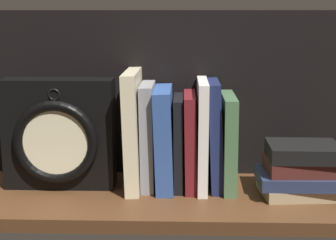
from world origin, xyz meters
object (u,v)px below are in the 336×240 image
at_px(book_green_romantic, 228,141).
at_px(book_gray_chess, 148,136).
at_px(book_stack_side, 301,170).
at_px(book_blue_modern, 164,138).
at_px(book_maroon_dawkins, 190,141).
at_px(book_white_catcher, 202,134).
at_px(book_black_skeptic, 179,142).
at_px(framed_clock, 59,135).
at_px(book_navy_bierce, 214,135).
at_px(book_cream_twain, 134,129).

bearing_deg(book_green_romantic, book_gray_chess, 180.00).
bearing_deg(book_gray_chess, book_stack_side, -8.59).
bearing_deg(book_blue_modern, book_gray_chess, 180.00).
xyz_separation_m(book_green_romantic, book_stack_side, (0.14, -0.05, -0.05)).
relative_size(book_maroon_dawkins, book_stack_side, 1.16).
bearing_deg(book_blue_modern, book_white_catcher, 0.00).
xyz_separation_m(book_gray_chess, book_black_skeptic, (0.06, 0.00, -0.01)).
distance_m(book_black_skeptic, framed_clock, 0.24).
xyz_separation_m(book_black_skeptic, book_white_catcher, (0.05, 0.00, 0.02)).
xyz_separation_m(book_blue_modern, book_navy_bierce, (0.10, 0.00, 0.01)).
distance_m(book_cream_twain, book_maroon_dawkins, 0.12).
distance_m(book_black_skeptic, book_green_romantic, 0.10).
bearing_deg(book_stack_side, book_blue_modern, 170.37).
xyz_separation_m(book_maroon_dawkins, framed_clock, (-0.26, -0.02, 0.01)).
relative_size(book_gray_chess, book_green_romantic, 1.12).
distance_m(book_gray_chess, book_maroon_dawkins, 0.09).
distance_m(book_white_catcher, framed_clock, 0.29).
height_order(book_gray_chess, book_black_skeptic, book_gray_chess).
height_order(book_navy_bierce, book_stack_side, book_navy_bierce).
height_order(book_cream_twain, book_green_romantic, book_cream_twain).
distance_m(book_black_skeptic, book_maroon_dawkins, 0.02).
height_order(book_blue_modern, book_maroon_dawkins, book_blue_modern).
height_order(book_black_skeptic, book_maroon_dawkins, book_maroon_dawkins).
xyz_separation_m(book_gray_chess, book_maroon_dawkins, (0.09, 0.00, -0.01)).
height_order(book_cream_twain, book_black_skeptic, book_cream_twain).
bearing_deg(book_navy_bierce, book_blue_modern, 180.00).
bearing_deg(book_green_romantic, book_white_catcher, 180.00).
distance_m(book_blue_modern, book_navy_bierce, 0.10).
xyz_separation_m(book_white_catcher, book_navy_bierce, (0.02, 0.00, -0.00)).
distance_m(book_gray_chess, book_white_catcher, 0.11).
bearing_deg(book_maroon_dawkins, book_gray_chess, 180.00).
xyz_separation_m(book_maroon_dawkins, book_green_romantic, (0.08, 0.00, -0.00)).
height_order(book_maroon_dawkins, book_stack_side, book_maroon_dawkins).
xyz_separation_m(book_blue_modern, book_white_catcher, (0.08, 0.00, 0.01)).
height_order(book_cream_twain, book_maroon_dawkins, book_cream_twain).
bearing_deg(framed_clock, book_white_catcher, 3.12).
bearing_deg(book_black_skeptic, framed_clock, -176.27).
bearing_deg(book_gray_chess, book_black_skeptic, 0.00).
xyz_separation_m(book_blue_modern, book_maroon_dawkins, (0.05, 0.00, -0.01)).
bearing_deg(book_stack_side, book_gray_chess, 171.41).
relative_size(book_green_romantic, framed_clock, 0.85).
xyz_separation_m(book_cream_twain, book_black_skeptic, (0.09, 0.00, -0.03)).
distance_m(book_gray_chess, book_black_skeptic, 0.06).
bearing_deg(book_maroon_dawkins, book_cream_twain, 180.00).
distance_m(book_cream_twain, book_blue_modern, 0.06).
height_order(book_navy_bierce, framed_clock, framed_clock).
xyz_separation_m(book_maroon_dawkins, book_stack_side, (0.22, -0.05, -0.05)).
relative_size(book_maroon_dawkins, framed_clock, 0.86).
height_order(book_maroon_dawkins, framed_clock, framed_clock).
relative_size(book_blue_modern, framed_clock, 0.91).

